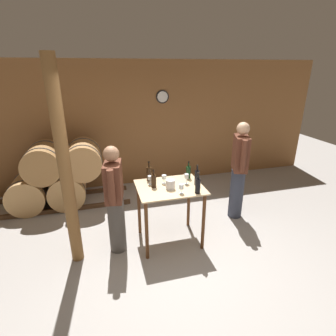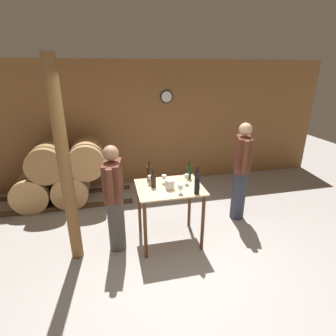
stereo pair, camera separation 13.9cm
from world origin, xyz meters
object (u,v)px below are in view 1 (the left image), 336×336
Objects in this scene: wine_bottle_right at (188,172)px; wine_bottle_far_right at (197,177)px; wine_glass_near_center at (164,177)px; wine_glass_far_side at (186,177)px; wine_glass_near_right at (181,187)px; person_host at (239,169)px; wooden_post at (65,170)px; ice_bucket at (170,184)px; person_visitor_with_scarf at (115,199)px; wine_bottle_center at (198,185)px; wine_bottle_left at (154,181)px; wine_glass_near_left at (150,178)px; wine_bottle_far_left at (149,173)px.

wine_bottle_far_right reaches higher than wine_bottle_right.
wine_glass_far_side reaches higher than wine_glass_near_center.
person_host reaches higher than wine_glass_near_right.
wine_bottle_far_right is (1.76, 0.02, -0.30)m from wooden_post.
wine_bottle_far_right is 2.00× the size of wine_glass_far_side.
wine_glass_near_center is 0.41m from wine_glass_near_right.
wine_bottle_right is at bearing 62.98° from wine_glass_far_side.
wine_glass_near_right is at bearing -60.38° from ice_bucket.
wooden_post reaches higher than person_visitor_with_scarf.
wine_bottle_center is at bearing -8.13° from wooden_post.
wine_bottle_left is 0.88× the size of wine_bottle_center.
ice_bucket is 0.08× the size of person_host.
wine_glass_near_right is (0.35, -0.40, -0.00)m from wine_glass_near_left.
person_host is at bearing 10.54° from wine_glass_near_center.
person_visitor_with_scarf is (-1.05, -0.04, -0.20)m from wine_glass_far_side.
wine_bottle_far_right reaches higher than wine_bottle_center.
person_visitor_with_scarf reaches higher than wine_glass_near_right.
person_visitor_with_scarf reaches higher than wine_bottle_left.
wine_bottle_center is 0.33m from wine_glass_far_side.
wine_bottle_far_right is 0.18× the size of person_host.
wine_glass_near_left is (-0.01, -0.15, -0.01)m from wine_bottle_far_left.
wine_bottle_left is 1.95× the size of ice_bucket.
wine_glass_near_left is 0.53m from wine_glass_near_right.
wine_bottle_left is 0.17× the size of person_visitor_with_scarf.
wine_bottle_far_left is at bearing 138.90° from wine_glass_near_center.
person_visitor_with_scarf is at bearing -164.08° from wine_glass_near_left.
ice_bucket is at bearing -57.78° from wine_bottle_far_left.
wine_bottle_center reaches higher than wine_bottle_left.
wine_glass_near_left is (-0.57, 0.45, -0.01)m from wine_bottle_center.
ice_bucket is (0.24, -0.22, -0.03)m from wine_glass_near_left.
wine_bottle_left is 0.86× the size of wine_bottle_far_right.
wooden_post is at bearing -174.93° from wine_bottle_left.
wine_bottle_far_left is at bearing 17.61° from wooden_post.
ice_bucket is at bearing -41.59° from wine_glass_near_left.
person_host is (1.58, 0.09, -0.13)m from wine_bottle_far_left.
wine_bottle_center is 0.18× the size of person_host.
person_visitor_with_scarf is (-2.13, -0.39, -0.07)m from person_host.
wine_glass_far_side is at bearing -117.02° from wine_bottle_right.
wooden_post is 8.77× the size of wine_bottle_far_right.
wine_bottle_far_right is 1.21m from person_visitor_with_scarf.
wine_bottle_center is (0.54, -0.34, 0.01)m from wine_bottle_left.
wooden_post reaches higher than wine_bottle_center.
person_visitor_with_scarf is (0.58, 0.05, -0.51)m from wooden_post.
wine_bottle_far_right reaches higher than wine_glass_near_center.
wine_glass_near_center is 0.21m from ice_bucket.
wine_bottle_far_right is 2.28× the size of wine_glass_near_left.
wine_glass_near_center is at bearing 8.25° from wooden_post.
person_host is at bearing 24.67° from wine_bottle_far_right.
wine_bottle_far_left is at bearing 121.37° from wine_glass_near_right.
wine_glass_near_left is at bearing 15.92° from person_visitor_with_scarf.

